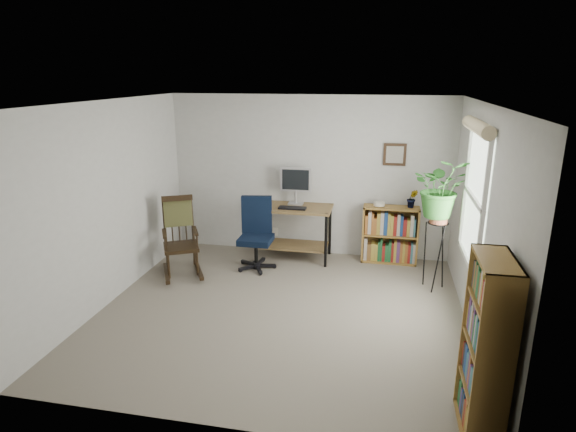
% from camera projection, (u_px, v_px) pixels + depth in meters
% --- Properties ---
extents(floor, '(4.20, 4.00, 0.00)m').
position_uv_depth(floor, '(281.00, 311.00, 5.68)').
color(floor, gray).
rests_on(floor, ground).
extents(ceiling, '(4.20, 4.00, 0.00)m').
position_uv_depth(ceiling, '(280.00, 102.00, 4.99)').
color(ceiling, silver).
rests_on(ceiling, ground).
extents(wall_back, '(4.20, 0.00, 2.40)m').
position_uv_depth(wall_back, '(309.00, 177.00, 7.21)').
color(wall_back, beige).
rests_on(wall_back, ground).
extents(wall_front, '(4.20, 0.00, 2.40)m').
position_uv_depth(wall_front, '(222.00, 290.00, 3.45)').
color(wall_front, beige).
rests_on(wall_front, ground).
extents(wall_left, '(0.00, 4.00, 2.40)m').
position_uv_depth(wall_left, '(109.00, 203.00, 5.73)').
color(wall_left, beige).
rests_on(wall_left, ground).
extents(wall_right, '(0.00, 4.00, 2.40)m').
position_uv_depth(wall_right, '(481.00, 224.00, 4.94)').
color(wall_right, beige).
rests_on(wall_right, ground).
extents(window, '(0.12, 1.20, 1.50)m').
position_uv_depth(window, '(474.00, 198.00, 5.17)').
color(window, white).
rests_on(window, wall_right).
extents(desk, '(1.12, 0.61, 0.80)m').
position_uv_depth(desk, '(294.00, 233.00, 7.19)').
color(desk, brown).
rests_on(desk, floor).
extents(monitor, '(0.46, 0.16, 0.56)m').
position_uv_depth(monitor, '(296.00, 186.00, 7.13)').
color(monitor, silver).
rests_on(monitor, desk).
extents(keyboard, '(0.40, 0.15, 0.02)m').
position_uv_depth(keyboard, '(292.00, 208.00, 6.96)').
color(keyboard, black).
rests_on(keyboard, desk).
extents(office_chair, '(0.65, 0.65, 1.03)m').
position_uv_depth(office_chair, '(256.00, 234.00, 6.76)').
color(office_chair, black).
rests_on(office_chair, floor).
extents(rocking_chair, '(0.95, 1.11, 1.10)m').
position_uv_depth(rocking_chair, '(180.00, 237.00, 6.56)').
color(rocking_chair, black).
rests_on(rocking_chair, floor).
extents(low_bookshelf, '(0.80, 0.27, 0.85)m').
position_uv_depth(low_bookshelf, '(390.00, 235.00, 7.03)').
color(low_bookshelf, olive).
rests_on(low_bookshelf, floor).
extents(tall_bookshelf, '(0.27, 0.63, 1.43)m').
position_uv_depth(tall_bookshelf, '(486.00, 348.00, 3.61)').
color(tall_bookshelf, olive).
rests_on(tall_bookshelf, floor).
extents(plant_stand, '(0.34, 0.34, 1.04)m').
position_uv_depth(plant_stand, '(436.00, 250.00, 6.13)').
color(plant_stand, black).
rests_on(plant_stand, floor).
extents(spider_plant, '(1.69, 1.88, 1.47)m').
position_uv_depth(spider_plant, '(444.00, 159.00, 5.79)').
color(spider_plant, '#2C6F26').
rests_on(spider_plant, plant_stand).
extents(potted_plant_small, '(0.13, 0.24, 0.11)m').
position_uv_depth(potted_plant_small, '(412.00, 204.00, 6.85)').
color(potted_plant_small, '#2C6F26').
rests_on(potted_plant_small, low_bookshelf).
extents(framed_picture, '(0.32, 0.04, 0.32)m').
position_uv_depth(framed_picture, '(395.00, 155.00, 6.84)').
color(framed_picture, black).
rests_on(framed_picture, wall_back).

